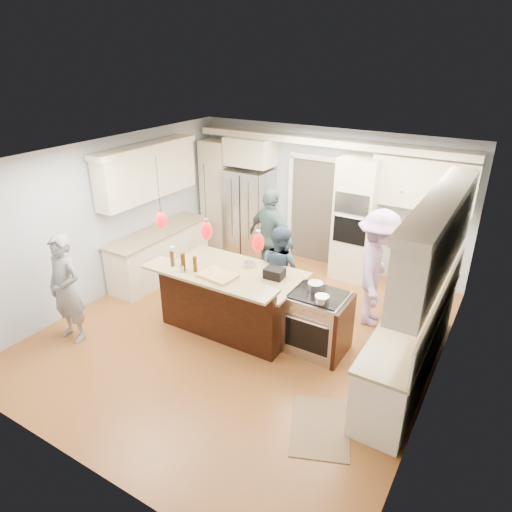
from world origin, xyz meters
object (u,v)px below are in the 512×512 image
Objects in this scene: kitchen_island at (233,298)px; person_bar_end at (66,289)px; refrigerator at (249,212)px; person_far_left at (280,270)px; island_range at (318,323)px.

person_bar_end is (-1.88, -1.54, 0.35)m from kitchen_island.
kitchen_island is (1.30, -2.57, -0.42)m from refrigerator.
person_bar_end is 3.26m from person_far_left.
person_far_left is (0.40, 0.78, 0.26)m from kitchen_island.
person_bar_end is 1.11× the size of person_far_left.
island_range is 0.62× the size of person_far_left.
refrigerator is 2.91m from kitchen_island.
person_bar_end reaches higher than kitchen_island.
refrigerator reaches higher than person_far_left.
person_far_left is at bearing 145.04° from island_range.
island_range is at bearing -42.59° from refrigerator.
island_range is (2.71, -2.49, -0.44)m from refrigerator.
kitchen_island is at bearing -63.10° from refrigerator.
person_far_left reaches higher than island_range.
kitchen_island is at bearing 39.44° from person_bar_end.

